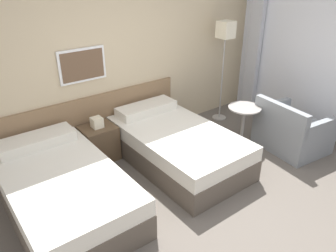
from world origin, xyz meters
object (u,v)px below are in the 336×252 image
(side_table, at_px, (243,119))
(bed_near_door, at_px, (63,190))
(bed_near_window, at_px, (176,145))
(armchair, at_px, (291,132))
(floor_lamp, at_px, (225,38))
(nightstand, at_px, (99,142))

(side_table, bearing_deg, bed_near_door, 175.38)
(bed_near_window, distance_m, side_table, 1.13)
(bed_near_window, bearing_deg, bed_near_door, 180.00)
(side_table, xyz_separation_m, armchair, (0.48, -0.51, -0.17))
(floor_lamp, bearing_deg, side_table, -115.33)
(nightstand, bearing_deg, bed_near_window, -41.70)
(bed_near_window, relative_size, floor_lamp, 1.16)
(bed_near_door, distance_m, side_table, 2.71)
(bed_near_door, bearing_deg, nightstand, 41.70)
(bed_near_window, xyz_separation_m, floor_lamp, (1.50, 0.64, 1.14))
(floor_lamp, relative_size, side_table, 2.73)
(bed_near_door, relative_size, armchair, 1.98)
(bed_near_door, bearing_deg, side_table, -4.62)
(floor_lamp, xyz_separation_m, side_table, (-0.41, -0.86, -0.97))
(bed_near_window, xyz_separation_m, side_table, (1.09, -0.22, 0.17))
(floor_lamp, height_order, side_table, floor_lamp)
(bed_near_door, relative_size, nightstand, 3.06)
(floor_lamp, relative_size, armchair, 1.70)
(bed_near_window, relative_size, nightstand, 3.06)
(bed_near_door, xyz_separation_m, side_table, (2.69, -0.22, 0.17))
(armchair, bearing_deg, side_table, 50.34)
(nightstand, height_order, side_table, nightstand)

